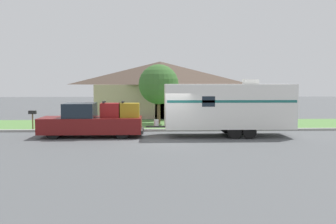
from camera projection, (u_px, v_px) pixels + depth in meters
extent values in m
plane|color=#515456|center=(168.00, 140.00, 19.98)|extent=(120.00, 120.00, 0.00)
cube|color=#999993|center=(165.00, 130.00, 23.71)|extent=(80.00, 0.30, 0.14)
cube|color=#568442|center=(164.00, 124.00, 27.35)|extent=(80.00, 7.00, 0.03)
cube|color=tan|center=(160.00, 100.00, 34.73)|extent=(11.24, 6.68, 2.89)
pyramid|color=#4C3D33|center=(160.00, 73.00, 34.53)|extent=(12.13, 7.22, 2.11)
cube|color=#4C3828|center=(161.00, 107.00, 31.46)|extent=(1.00, 0.06, 2.10)
cylinder|color=black|center=(53.00, 132.00, 20.33)|extent=(0.83, 0.28, 0.83)
cylinder|color=black|center=(61.00, 128.00, 21.99)|extent=(0.83, 0.28, 0.83)
cylinder|color=black|center=(122.00, 131.00, 20.48)|extent=(0.83, 0.28, 0.83)
cylinder|color=black|center=(125.00, 128.00, 22.14)|extent=(0.83, 0.28, 0.83)
cube|color=maroon|center=(70.00, 125.00, 21.17)|extent=(3.26, 2.03, 0.89)
cube|color=#19232D|center=(80.00, 110.00, 21.13)|extent=(1.70, 1.86, 0.81)
cube|color=maroon|center=(120.00, 125.00, 21.28)|extent=(2.43, 2.03, 0.89)
cube|color=#333333|center=(143.00, 130.00, 21.36)|extent=(0.12, 1.82, 0.20)
cube|color=maroon|center=(111.00, 110.00, 21.20)|extent=(1.12, 0.85, 0.80)
cube|color=black|center=(104.00, 102.00, 21.14)|extent=(0.10, 0.94, 0.08)
cube|color=olive|center=(129.00, 110.00, 21.24)|extent=(1.12, 0.85, 0.80)
cube|color=black|center=(123.00, 102.00, 21.19)|extent=(0.10, 0.94, 0.08)
cylinder|color=black|center=(235.00, 132.00, 20.45)|extent=(0.75, 0.22, 0.75)
cylinder|color=black|center=(227.00, 127.00, 22.66)|extent=(0.75, 0.22, 0.75)
cylinder|color=black|center=(249.00, 132.00, 20.49)|extent=(0.75, 0.22, 0.75)
cylinder|color=black|center=(240.00, 127.00, 22.69)|extent=(0.75, 0.22, 0.75)
cube|color=silver|center=(228.00, 106.00, 21.44)|extent=(7.22, 2.50, 2.47)
cube|color=#1E6660|center=(233.00, 101.00, 20.17)|extent=(7.08, 0.01, 0.14)
cube|color=#383838|center=(155.00, 127.00, 21.37)|extent=(1.09, 0.12, 0.10)
cylinder|color=silver|center=(156.00, 123.00, 21.36)|extent=(0.28, 0.28, 0.36)
cube|color=silver|center=(251.00, 82.00, 21.38)|extent=(0.80, 0.68, 0.28)
cube|color=#19232D|center=(209.00, 102.00, 20.12)|extent=(0.70, 0.01, 0.56)
cylinder|color=brown|center=(33.00, 122.00, 24.26)|extent=(0.09, 0.09, 1.04)
cube|color=black|center=(32.00, 112.00, 24.21)|extent=(0.48, 0.20, 0.22)
cylinder|color=brown|center=(159.00, 112.00, 27.76)|extent=(0.24, 0.24, 1.84)
sphere|color=#38662D|center=(159.00, 84.00, 27.60)|extent=(2.96, 2.96, 2.96)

